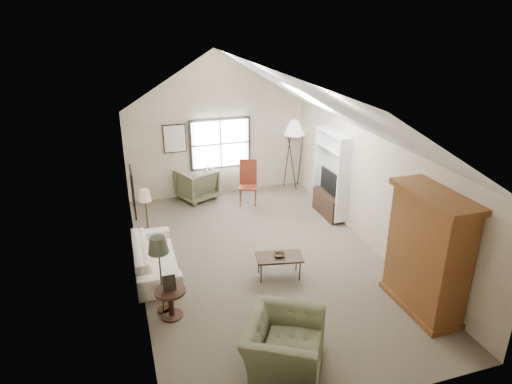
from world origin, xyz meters
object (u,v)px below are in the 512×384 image
object	(u,v)px
armchair_near	(284,345)
coffee_table	(279,266)
sofa	(155,257)
armchair_far	(197,184)
side_table	(171,303)
side_chair	(248,183)
armoire	(428,253)

from	to	relation	value
armchair_near	coffee_table	bearing A→B (deg)	11.84
sofa	armchair_far	world-z (taller)	armchair_far
sofa	side_table	distance (m)	1.60
coffee_table	side_chair	distance (m)	3.69
armchair_near	side_table	xyz separation A→B (m)	(-1.41, 1.72, -0.14)
side_table	armchair_near	bearing A→B (deg)	-50.63
side_chair	armchair_far	bearing A→B (deg)	167.14
side_chair	side_table	bearing A→B (deg)	-103.18
armoire	sofa	xyz separation A→B (m)	(-4.37, 2.67, -0.79)
armchair_far	armoire	bearing A→B (deg)	90.25
armchair_near	side_table	distance (m)	2.23
armchair_near	armchair_far	size ratio (longest dim) A/B	1.31
sofa	armchair_near	distance (m)	3.65
sofa	armchair_far	xyz separation A→B (m)	(1.51, 3.43, 0.12)
sofa	armchair_near	world-z (taller)	armchair_near
armoire	side_chair	size ratio (longest dim) A/B	1.83
armoire	coffee_table	size ratio (longest dim) A/B	2.44
armchair_near	coffee_table	xyz separation A→B (m)	(0.80, 2.33, -0.17)
armchair_near	sofa	bearing A→B (deg)	55.19
coffee_table	side_table	size ratio (longest dim) A/B	1.69
armchair_far	coffee_table	bearing A→B (deg)	75.37
armoire	coffee_table	xyz separation A→B (m)	(-2.06, 1.68, -0.87)
coffee_table	side_table	world-z (taller)	side_table
armchair_far	side_chair	xyz separation A→B (m)	(1.25, -0.78, 0.17)
armoire	sofa	world-z (taller)	armoire
armoire	armchair_far	world-z (taller)	armoire
sofa	armchair_far	distance (m)	3.75
coffee_table	side_chair	xyz separation A→B (m)	(0.46, 3.64, 0.37)
armoire	side_table	world-z (taller)	armoire
side_chair	sofa	bearing A→B (deg)	-117.30
armchair_far	armchair_near	bearing A→B (deg)	65.17
armoire	sofa	size ratio (longest dim) A/B	1.03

